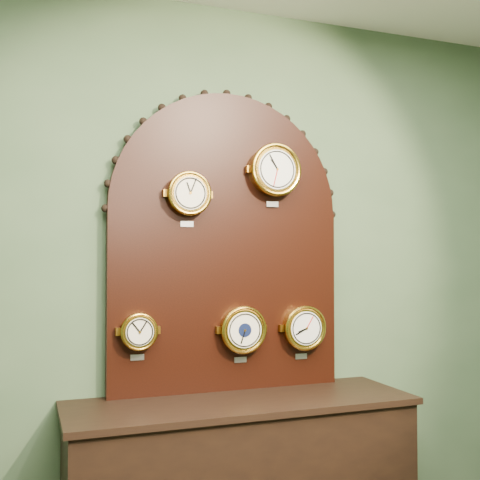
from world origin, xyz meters
name	(u,v)px	position (x,y,z in m)	size (l,w,h in m)	color
wall_back	(223,276)	(0.00, 2.50, 1.40)	(4.00, 4.00, 0.00)	#465F41
display_board	(227,232)	(0.00, 2.45, 1.63)	(1.26, 0.06, 1.53)	black
roman_clock	(189,194)	(-0.22, 2.38, 1.81)	(0.22, 0.08, 0.27)	gold
arabic_clock	(275,170)	(0.24, 2.38, 1.94)	(0.27, 0.08, 0.32)	gold
hygrometer	(139,331)	(-0.46, 2.38, 1.15)	(0.18, 0.08, 0.23)	gold
barometer	(243,330)	(0.06, 2.38, 1.14)	(0.24, 0.08, 0.29)	gold
tide_clock	(304,328)	(0.40, 2.38, 1.13)	(0.23, 0.08, 0.28)	gold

